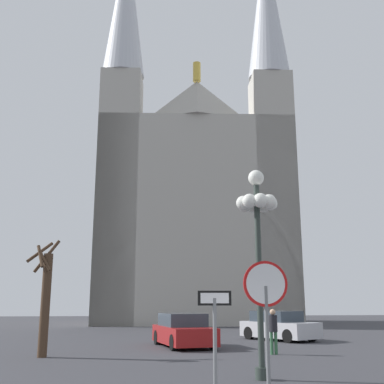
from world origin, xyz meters
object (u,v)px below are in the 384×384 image
(stop_sign, at_px, (266,301))
(pedestrian_walking, at_px, (273,327))
(street_lamp, at_px, (257,221))
(parked_car_far_red, at_px, (183,331))
(one_way_arrow_sign, at_px, (215,336))
(parked_car_near_silver, at_px, (279,326))
(cathedral, at_px, (195,201))
(bare_tree, at_px, (45,298))

(stop_sign, bearing_deg, pedestrian_walking, 73.22)
(stop_sign, bearing_deg, street_lamp, 77.49)
(parked_car_far_red, bearing_deg, pedestrian_walking, -48.31)
(pedestrian_walking, bearing_deg, street_lamp, -109.11)
(one_way_arrow_sign, xyz_separation_m, parked_car_near_silver, (5.95, 16.03, -0.66))
(pedestrian_walking, bearing_deg, cathedral, 89.60)
(bare_tree, bearing_deg, cathedral, 71.09)
(pedestrian_walking, bearing_deg, parked_car_near_silver, 71.58)
(street_lamp, height_order, bare_tree, street_lamp)
(parked_car_far_red, xyz_separation_m, pedestrian_walking, (3.08, -3.45, 0.33))
(pedestrian_walking, bearing_deg, parked_car_far_red, 131.69)
(street_lamp, relative_size, parked_car_far_red, 1.21)
(cathedral, height_order, street_lamp, cathedral)
(stop_sign, relative_size, street_lamp, 0.50)
(stop_sign, distance_m, parked_car_near_silver, 16.03)
(pedestrian_walking, bearing_deg, bare_tree, 179.42)
(bare_tree, relative_size, pedestrian_walking, 2.57)
(stop_sign, xyz_separation_m, pedestrian_walking, (2.66, 8.81, -0.95))
(stop_sign, height_order, parked_car_far_red, stop_sign)
(stop_sign, xyz_separation_m, parked_car_far_red, (-0.42, 12.27, -1.27))
(bare_tree, height_order, parked_car_near_silver, bare_tree)
(one_way_arrow_sign, bearing_deg, cathedral, 83.50)
(cathedral, bearing_deg, stop_sign, -94.74)
(parked_car_near_silver, bearing_deg, street_lamp, -108.75)
(stop_sign, distance_m, bare_tree, 10.63)
(street_lamp, relative_size, pedestrian_walking, 3.33)
(cathedral, relative_size, parked_car_far_red, 8.36)
(stop_sign, xyz_separation_m, one_way_arrow_sign, (-1.15, -0.78, -0.59))
(one_way_arrow_sign, relative_size, bare_tree, 0.50)
(parked_car_near_silver, height_order, parked_car_far_red, parked_car_near_silver)
(one_way_arrow_sign, distance_m, street_lamp, 5.15)
(street_lamp, relative_size, bare_tree, 1.30)
(parked_car_near_silver, distance_m, parked_car_far_red, 6.01)
(stop_sign, xyz_separation_m, parked_car_near_silver, (4.80, 15.24, -1.26))
(parked_car_far_red, distance_m, pedestrian_walking, 4.64)
(one_way_arrow_sign, bearing_deg, street_lamp, 64.94)
(cathedral, height_order, bare_tree, cathedral)
(street_lamp, height_order, pedestrian_walking, street_lamp)
(cathedral, xyz_separation_m, stop_sign, (-2.83, -34.15, -9.21))
(one_way_arrow_sign, xyz_separation_m, pedestrian_walking, (3.81, 9.60, -0.35))
(stop_sign, xyz_separation_m, bare_tree, (-5.82, 8.90, 0.13))
(stop_sign, height_order, one_way_arrow_sign, stop_sign)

